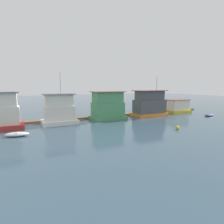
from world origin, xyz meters
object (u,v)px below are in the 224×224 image
object	(u,v)px
houseboat_green	(108,106)
houseboat_orange	(149,104)
houseboat_yellow	(177,106)
houseboat_white	(59,111)
buoy_yellow	(178,128)
houseboat_red	(0,113)
dinghy_white	(17,134)
mooring_post_centre	(160,109)
dinghy_navy	(209,115)

from	to	relation	value
houseboat_green	houseboat_orange	distance (m)	9.40
houseboat_orange	houseboat_yellow	xyz separation A→B (m)	(8.88, 0.82, -0.96)
houseboat_white	buoy_yellow	xyz separation A→B (m)	(14.26, -11.30, -1.87)
houseboat_yellow	houseboat_white	bearing A→B (deg)	-178.13
houseboat_red	dinghy_white	xyz separation A→B (m)	(2.17, -5.35, -2.09)
houseboat_white	houseboat_yellow	xyz separation A→B (m)	(27.12, 0.88, -0.74)
houseboat_orange	mooring_post_centre	bearing A→B (deg)	22.66
houseboat_green	houseboat_red	bearing A→B (deg)	-179.50
mooring_post_centre	dinghy_navy	bearing A→B (deg)	-52.54
buoy_yellow	houseboat_white	bearing A→B (deg)	141.59
houseboat_green	buoy_yellow	distance (m)	13.09
houseboat_green	mooring_post_centre	size ratio (longest dim) A/B	3.74
houseboat_orange	mooring_post_centre	world-z (taller)	houseboat_orange
houseboat_yellow	dinghy_navy	size ratio (longest dim) A/B	2.02
houseboat_white	buoy_yellow	bearing A→B (deg)	-38.41
houseboat_yellow	dinghy_navy	xyz separation A→B (m)	(1.82, -6.79, -1.21)
houseboat_green	dinghy_navy	size ratio (longest dim) A/B	2.30
buoy_yellow	dinghy_navy	bearing A→B (deg)	20.17
mooring_post_centre	buoy_yellow	distance (m)	15.87
houseboat_red	houseboat_orange	distance (m)	26.37
houseboat_green	dinghy_white	size ratio (longest dim) A/B	2.19
dinghy_white	mooring_post_centre	world-z (taller)	mooring_post_centre
houseboat_green	mooring_post_centre	world-z (taller)	houseboat_green
houseboat_orange	houseboat_red	bearing A→B (deg)	179.54
houseboat_white	houseboat_green	world-z (taller)	houseboat_white
mooring_post_centre	houseboat_orange	bearing A→B (deg)	-157.34
houseboat_red	dinghy_navy	world-z (taller)	houseboat_red
houseboat_red	buoy_yellow	world-z (taller)	houseboat_red
dinghy_white	buoy_yellow	distance (m)	21.16
houseboat_white	houseboat_orange	distance (m)	18.23
houseboat_green	dinghy_navy	bearing A→B (deg)	-17.49
buoy_yellow	houseboat_green	bearing A→B (deg)	114.78
houseboat_orange	dinghy_navy	distance (m)	12.45
buoy_yellow	houseboat_red	bearing A→B (deg)	152.66
mooring_post_centre	houseboat_white	bearing A→B (deg)	-174.99
houseboat_yellow	mooring_post_centre	world-z (taller)	houseboat_yellow
houseboat_yellow	dinghy_white	world-z (taller)	houseboat_yellow
houseboat_orange	houseboat_white	bearing A→B (deg)	-179.79
houseboat_green	mooring_post_centre	bearing A→B (deg)	6.43
houseboat_red	houseboat_green	distance (m)	16.98
mooring_post_centre	buoy_yellow	bearing A→B (deg)	-122.93
houseboat_white	houseboat_green	distance (m)	8.85
houseboat_red	houseboat_orange	xyz separation A→B (m)	(26.37, -0.21, 0.02)
mooring_post_centre	buoy_yellow	xyz separation A→B (m)	(-8.62, -13.31, -0.58)
houseboat_green	houseboat_orange	size ratio (longest dim) A/B	0.79
houseboat_green	houseboat_yellow	size ratio (longest dim) A/B	1.14
houseboat_white	dinghy_white	xyz separation A→B (m)	(-5.97, -5.08, -1.88)
houseboat_yellow	dinghy_navy	world-z (taller)	houseboat_yellow
dinghy_white	dinghy_navy	world-z (taller)	dinghy_white
houseboat_green	dinghy_white	bearing A→B (deg)	-159.62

